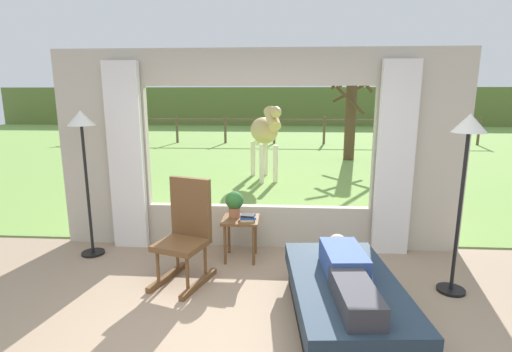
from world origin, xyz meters
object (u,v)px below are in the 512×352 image
(reclining_person, at_px, (347,271))
(floor_lamp_left, at_px, (83,140))
(side_table, at_px, (241,226))
(book_stack, at_px, (248,218))
(pasture_tree, at_px, (350,113))
(rocking_chair, at_px, (186,232))
(floor_lamp_right, at_px, (467,150))
(potted_plant, at_px, (234,202))
(horse, at_px, (265,131))
(recliner_sofa, at_px, (344,300))

(reclining_person, height_order, floor_lamp_left, floor_lamp_left)
(side_table, height_order, floor_lamp_left, floor_lamp_left)
(book_stack, distance_m, pasture_tree, 7.94)
(rocking_chair, xyz_separation_m, book_stack, (0.62, 0.51, 0.01))
(floor_lamp_left, height_order, floor_lamp_right, floor_lamp_right)
(potted_plant, xyz_separation_m, floor_lamp_right, (2.33, -0.73, 0.77))
(reclining_person, distance_m, potted_plant, 1.83)
(side_table, xyz_separation_m, pasture_tree, (2.52, 7.44, 1.02))
(rocking_chair, xyz_separation_m, floor_lamp_right, (2.78, -0.09, 0.93))
(potted_plant, bearing_deg, horse, 87.69)
(potted_plant, relative_size, floor_lamp_left, 0.18)
(rocking_chair, distance_m, book_stack, 0.80)
(side_table, bearing_deg, floor_lamp_left, 179.57)
(rocking_chair, height_order, pasture_tree, pasture_tree)
(rocking_chair, bearing_deg, floor_lamp_right, 16.90)
(side_table, relative_size, pasture_tree, 0.17)
(potted_plant, height_order, book_stack, potted_plant)
(rocking_chair, bearing_deg, side_table, 66.08)
(floor_lamp_right, relative_size, pasture_tree, 0.60)
(floor_lamp_right, bearing_deg, reclining_person, -149.85)
(rocking_chair, relative_size, floor_lamp_left, 0.62)
(potted_plant, bearing_deg, rocking_chair, -125.38)
(recliner_sofa, relative_size, horse, 0.98)
(horse, bearing_deg, reclining_person, 81.48)
(reclining_person, xyz_separation_m, rocking_chair, (-1.58, 0.79, 0.02))
(floor_lamp_left, bearing_deg, rocking_chair, -23.20)
(potted_plant, relative_size, floor_lamp_right, 0.18)
(side_table, distance_m, floor_lamp_right, 2.57)
(floor_lamp_left, bearing_deg, pasture_tree, 59.25)
(horse, bearing_deg, recliner_sofa, 81.56)
(rocking_chair, relative_size, book_stack, 5.62)
(rocking_chair, bearing_deg, book_stack, 57.98)
(recliner_sofa, distance_m, rocking_chair, 1.78)
(book_stack, bearing_deg, side_table, 145.06)
(potted_plant, bearing_deg, floor_lamp_right, -17.28)
(rocking_chair, xyz_separation_m, potted_plant, (0.45, 0.63, 0.16))
(pasture_tree, bearing_deg, reclining_person, -99.46)
(rocking_chair, relative_size, pasture_tree, 0.37)
(reclining_person, relative_size, potted_plant, 4.49)
(potted_plant, bearing_deg, reclining_person, -51.40)
(rocking_chair, bearing_deg, recliner_sofa, -6.22)
(rocking_chair, bearing_deg, potted_plant, 73.46)
(floor_lamp_left, bearing_deg, book_stack, -2.29)
(rocking_chair, height_order, floor_lamp_right, floor_lamp_right)
(side_table, xyz_separation_m, potted_plant, (-0.08, 0.06, 0.28))
(rocking_chair, height_order, floor_lamp_left, floor_lamp_left)
(potted_plant, xyz_separation_m, horse, (0.18, 4.40, 0.45))
(book_stack, relative_size, floor_lamp_right, 0.11)
(reclining_person, height_order, rocking_chair, rocking_chair)
(recliner_sofa, bearing_deg, reclining_person, -94.57)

